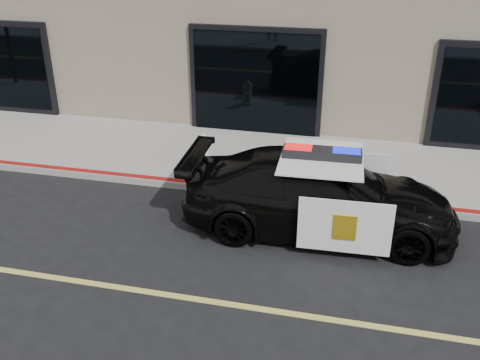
# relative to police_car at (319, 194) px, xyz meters

# --- Properties ---
(ground) EXTENTS (120.00, 120.00, 0.00)m
(ground) POSITION_rel_police_car_xyz_m (-1.11, -2.51, -0.72)
(ground) COLOR black
(ground) RESTS_ON ground
(sidewalk_n) EXTENTS (60.00, 3.50, 0.15)m
(sidewalk_n) POSITION_rel_police_car_xyz_m (-1.11, 2.74, -0.65)
(sidewalk_n) COLOR gray
(sidewalk_n) RESTS_ON ground
(police_car) EXTENTS (2.46, 5.08, 1.62)m
(police_car) POSITION_rel_police_car_xyz_m (0.00, 0.00, 0.00)
(police_car) COLOR black
(police_car) RESTS_ON ground
(fire_hydrant) EXTENTS (0.34, 0.47, 0.74)m
(fire_hydrant) POSITION_rel_police_car_xyz_m (-2.80, 2.04, -0.23)
(fire_hydrant) COLOR silver
(fire_hydrant) RESTS_ON sidewalk_n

